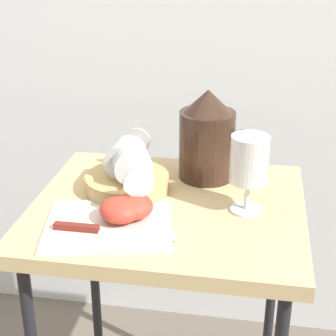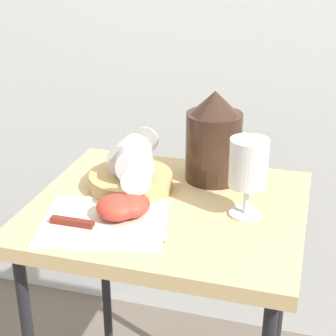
# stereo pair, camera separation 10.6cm
# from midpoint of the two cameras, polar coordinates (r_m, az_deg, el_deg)

# --- Properties ---
(curtain_drape) EXTENTS (2.40, 0.03, 1.96)m
(curtain_drape) POSITION_cam_midpoint_polar(r_m,az_deg,el_deg) (1.52, 7.96, 14.85)
(curtain_drape) COLOR white
(curtain_drape) RESTS_ON ground_plane
(table) EXTENTS (0.54, 0.47, 0.71)m
(table) POSITION_cam_midpoint_polar(r_m,az_deg,el_deg) (1.13, 2.70, -7.26)
(table) COLOR tan
(table) RESTS_ON ground_plane
(linen_napkin) EXTENTS (0.27, 0.24, 0.00)m
(linen_napkin) POSITION_cam_midpoint_polar(r_m,az_deg,el_deg) (1.02, -3.83, -5.78)
(linen_napkin) COLOR silver
(linen_napkin) RESTS_ON table
(basket_tray) EXTENTS (0.18, 0.18, 0.03)m
(basket_tray) POSITION_cam_midpoint_polar(r_m,az_deg,el_deg) (1.15, -1.30, -1.46)
(basket_tray) COLOR tan
(basket_tray) RESTS_ON table
(pitcher) EXTENTS (0.17, 0.12, 0.20)m
(pitcher) POSITION_cam_midpoint_polar(r_m,az_deg,el_deg) (1.18, 7.45, 2.43)
(pitcher) COLOR #382319
(pitcher) RESTS_ON table
(wine_glass_upright) EXTENTS (0.07, 0.07, 0.16)m
(wine_glass_upright) POSITION_cam_midpoint_polar(r_m,az_deg,el_deg) (1.03, 11.39, 0.02)
(wine_glass_upright) COLOR silver
(wine_glass_upright) RESTS_ON table
(wine_glass_tipped_near) EXTENTS (0.12, 0.16, 0.08)m
(wine_glass_tipped_near) POSITION_cam_midpoint_polar(r_m,az_deg,el_deg) (1.10, -0.86, 0.67)
(wine_glass_tipped_near) COLOR silver
(wine_glass_tipped_near) RESTS_ON basket_tray
(wine_glass_tipped_far) EXTENTS (0.08, 0.14, 0.07)m
(wine_glass_tipped_far) POSITION_cam_midpoint_polar(r_m,az_deg,el_deg) (1.14, -1.31, 1.31)
(wine_glass_tipped_far) COLOR silver
(wine_glass_tipped_far) RESTS_ON basket_tray
(apple_half_left) EXTENTS (0.08, 0.08, 0.04)m
(apple_half_left) POSITION_cam_midpoint_polar(r_m,az_deg,el_deg) (1.02, -2.46, -4.23)
(apple_half_left) COLOR #CC3D2D
(apple_half_left) RESTS_ON linen_napkin
(apple_half_right) EXTENTS (0.08, 0.08, 0.04)m
(apple_half_right) POSITION_cam_midpoint_polar(r_m,az_deg,el_deg) (1.03, -1.19, -3.94)
(apple_half_right) COLOR #CC3D2D
(apple_half_right) RESTS_ON linen_napkin
(knife) EXTENTS (0.23, 0.02, 0.01)m
(knife) POSITION_cam_midpoint_polar(r_m,az_deg,el_deg) (1.00, -5.19, -6.14)
(knife) COLOR silver
(knife) RESTS_ON linen_napkin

